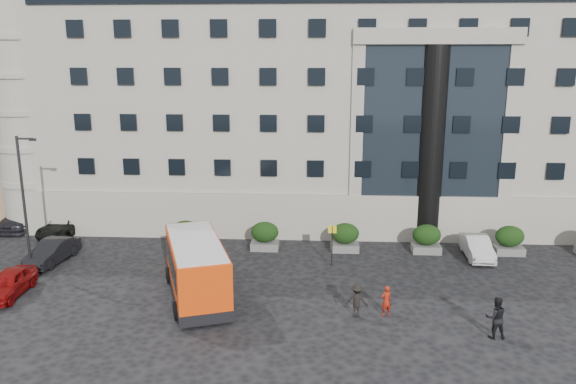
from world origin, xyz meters
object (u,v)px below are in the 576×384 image
object	(u,v)px
street_lamp	(25,200)
red_truck	(42,203)
hedge_e	(509,240)
hedge_d	(427,238)
parked_car_d	(63,226)
pedestrian_a	(386,301)
hedge_a	(186,234)
bus_stop_sign	(332,239)
hedge_c	(345,237)
white_taxi	(477,247)
pedestrian_b	(496,317)
pedestrian_c	(357,300)
hedge_b	(265,236)
parked_car_b	(52,252)
parked_car_c	(24,216)
parked_car_a	(9,283)
minibus	(196,267)

from	to	relation	value
street_lamp	red_truck	size ratio (longest dim) A/B	1.48
hedge_e	hedge_d	bearing A→B (deg)	180.00
parked_car_d	red_truck	bearing A→B (deg)	140.40
street_lamp	pedestrian_a	bearing A→B (deg)	-12.69
hedge_a	bus_stop_sign	bearing A→B (deg)	-16.42
hedge_c	bus_stop_sign	xyz separation A→B (m)	(-0.90, -2.80, 0.80)
street_lamp	white_taxi	distance (m)	27.07
parked_car_d	pedestrian_a	distance (m)	24.20
hedge_d	red_truck	world-z (taller)	red_truck
street_lamp	pedestrian_b	size ratio (longest dim) A/B	4.14
pedestrian_b	pedestrian_c	bearing A→B (deg)	-17.45
hedge_b	white_taxi	distance (m)	13.41
white_taxi	pedestrian_a	bearing A→B (deg)	-126.60
parked_car_b	parked_car_c	bearing A→B (deg)	134.94
parked_car_c	hedge_d	bearing A→B (deg)	-10.13
hedge_c	parked_car_a	distance (m)	19.63
hedge_a	parked_car_b	distance (m)	8.14
parked_car_b	street_lamp	bearing A→B (deg)	-97.59
parked_car_b	pedestrian_a	world-z (taller)	pedestrian_a
hedge_e	parked_car_b	distance (m)	28.48
red_truck	pedestrian_a	xyz separation A→B (m)	(24.25, -14.60, -0.68)
pedestrian_c	parked_car_d	bearing A→B (deg)	-17.11
parked_car_b	hedge_c	bearing A→B (deg)	17.36
bus_stop_sign	parked_car_a	world-z (taller)	bus_stop_sign
hedge_e	bus_stop_sign	distance (m)	11.67
bus_stop_sign	parked_car_c	size ratio (longest dim) A/B	0.46
hedge_a	street_lamp	size ratio (longest dim) A/B	0.23
parked_car_a	parked_car_c	bearing A→B (deg)	112.54
minibus	pedestrian_c	distance (m)	8.42
bus_stop_sign	minibus	bearing A→B (deg)	-145.45
parked_car_a	pedestrian_c	distance (m)	18.13
bus_stop_sign	parked_car_a	distance (m)	17.82
parked_car_b	pedestrian_c	world-z (taller)	pedestrian_c
pedestrian_a	parked_car_c	bearing A→B (deg)	-52.14
parked_car_c	red_truck	bearing A→B (deg)	58.18
hedge_e	parked_car_d	world-z (taller)	hedge_e
pedestrian_b	white_taxi	bearing A→B (deg)	-101.94
parked_car_b	parked_car_d	xyz separation A→B (m)	(-1.77, 5.39, -0.05)
bus_stop_sign	white_taxi	size ratio (longest dim) A/B	0.62
pedestrian_b	bus_stop_sign	bearing A→B (deg)	-51.08
hedge_b	bus_stop_sign	world-z (taller)	bus_stop_sign
hedge_b	white_taxi	xyz separation A→B (m)	(13.38, -0.80, -0.25)
parked_car_a	parked_car_c	distance (m)	13.24
hedge_c	red_truck	bearing A→B (deg)	166.81
hedge_e	minibus	bearing A→B (deg)	-157.32
parked_car_d	pedestrian_a	size ratio (longest dim) A/B	3.03
pedestrian_b	minibus	bearing A→B (deg)	-15.18
hedge_d	red_truck	bearing A→B (deg)	169.21
hedge_a	white_taxi	xyz separation A→B (m)	(18.58, -0.80, -0.25)
parked_car_d	pedestrian_a	world-z (taller)	pedestrian_a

